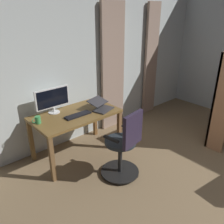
{
  "coord_description": "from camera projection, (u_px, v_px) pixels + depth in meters",
  "views": [
    {
      "loc": [
        2.57,
        0.26,
        2.25
      ],
      "look_at": [
        0.55,
        -2.03,
        0.9
      ],
      "focal_mm": 37.72,
      "sensor_mm": 36.0,
      "label": 1
    }
  ],
  "objects": [
    {
      "name": "office_chair",
      "position": [
        124.0,
        147.0,
        3.25
      ],
      "size": [
        0.56,
        0.56,
        1.03
      ],
      "rotation": [
        0.0,
        0.0,
        3.3
      ],
      "color": "black",
      "rests_on": "ground"
    },
    {
      "name": "computer_keyboard",
      "position": [
        78.0,
        115.0,
        3.59
      ],
      "size": [
        0.42,
        0.13,
        0.02
      ],
      "primitive_type": "cube",
      "color": "black",
      "rests_on": "desk"
    },
    {
      "name": "back_room_partition",
      "position": [
        94.0,
        57.0,
        4.22
      ],
      "size": [
        5.53,
        0.1,
        2.88
      ],
      "primitive_type": "cube",
      "color": "silver",
      "rests_on": "ground"
    },
    {
      "name": "curtain_left_panel",
      "position": [
        151.0,
        61.0,
        5.14
      ],
      "size": [
        0.36,
        0.06,
        2.37
      ],
      "primitive_type": "cube",
      "color": "#A18573",
      "rests_on": "ground"
    },
    {
      "name": "desk",
      "position": [
        76.0,
        119.0,
        3.7
      ],
      "size": [
        1.34,
        0.75,
        0.74
      ],
      "color": "brown",
      "rests_on": "ground"
    },
    {
      "name": "mug_coffee",
      "position": [
        38.0,
        120.0,
        3.33
      ],
      "size": [
        0.13,
        0.08,
        0.11
      ],
      "color": "#3D9951",
      "rests_on": "desk"
    },
    {
      "name": "laptop",
      "position": [
        101.0,
        106.0,
        3.79
      ],
      "size": [
        0.4,
        0.4,
        0.16
      ],
      "rotation": [
        0.0,
        0.0,
        0.29
      ],
      "color": "#333338",
      "rests_on": "desk"
    },
    {
      "name": "computer_monitor",
      "position": [
        53.0,
        99.0,
        3.61
      ],
      "size": [
        0.56,
        0.18,
        0.4
      ],
      "color": "white",
      "rests_on": "desk"
    },
    {
      "name": "curtain_right_panel",
      "position": [
        113.0,
        69.0,
        4.46
      ],
      "size": [
        0.54,
        0.06,
        2.37
      ],
      "primitive_type": "cube",
      "color": "#A18573",
      "rests_on": "ground"
    },
    {
      "name": "computer_mouse",
      "position": [
        95.0,
        101.0,
        4.13
      ],
      "size": [
        0.06,
        0.1,
        0.04
      ],
      "primitive_type": "ellipsoid",
      "color": "#B7BCC1",
      "rests_on": "desk"
    }
  ]
}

